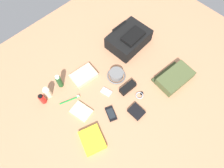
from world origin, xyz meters
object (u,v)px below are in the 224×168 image
(toiletry_pouch, at_px, (175,78))
(lotion_bottle, at_px, (47,92))
(backpack, at_px, (129,39))
(notepad, at_px, (81,111))
(shampoo_bottle, at_px, (59,81))
(media_player, at_px, (106,92))
(paperback_novel, at_px, (92,140))
(wallet, at_px, (136,112))
(folded_towel, at_px, (84,76))
(cell_phone, at_px, (111,114))
(sunglasses_case, at_px, (128,88))
(toothbrush, at_px, (71,99))
(sunscreen_spray, at_px, (42,99))
(bucket_hat, at_px, (116,75))
(wristwatch, at_px, (140,95))

(toiletry_pouch, xyz_separation_m, lotion_bottle, (-0.81, 0.60, 0.02))
(backpack, xyz_separation_m, notepad, (-0.72, -0.20, -0.06))
(shampoo_bottle, bearing_deg, media_player, -53.70)
(toiletry_pouch, xyz_separation_m, paperback_novel, (-0.80, 0.10, -0.02))
(wallet, bearing_deg, notepad, 134.97)
(toiletry_pouch, bearing_deg, folded_towel, 133.64)
(cell_phone, bearing_deg, sunglasses_case, 13.55)
(cell_phone, height_order, notepad, notepad)
(toothbrush, relative_size, folded_towel, 0.80)
(lotion_bottle, bearing_deg, backpack, -6.04)
(toiletry_pouch, bearing_deg, lotion_bottle, 143.65)
(sunscreen_spray, height_order, notepad, sunscreen_spray)
(shampoo_bottle, bearing_deg, paperback_novel, -102.09)
(backpack, height_order, sunscreen_spray, backpack)
(cell_phone, height_order, sunglasses_case, sunglasses_case)
(wallet, distance_m, folded_towel, 0.52)
(toothbrush, height_order, sunglasses_case, sunglasses_case)
(shampoo_bottle, distance_m, paperback_novel, 0.52)
(media_player, relative_size, wallet, 0.85)
(paperback_novel, relative_size, folded_towel, 1.10)
(bucket_hat, xyz_separation_m, media_player, (-0.16, -0.05, -0.02))
(cell_phone, xyz_separation_m, folded_towel, (0.06, 0.39, 0.01))
(media_player, height_order, wallet, wallet)
(sunscreen_spray, height_order, lotion_bottle, same)
(shampoo_bottle, xyz_separation_m, wallet, (0.27, -0.58, -0.06))
(backpack, bearing_deg, bucket_hat, -152.53)
(backpack, height_order, sunglasses_case, backpack)
(bucket_hat, bearing_deg, toothbrush, 166.73)
(bucket_hat, height_order, sunglasses_case, bucket_hat)
(cell_phone, distance_m, folded_towel, 0.39)
(toiletry_pouch, xyz_separation_m, wallet, (-0.42, 0.02, -0.02))
(backpack, relative_size, toiletry_pouch, 1.19)
(cell_phone, relative_size, media_player, 1.35)
(backpack, relative_size, folded_towel, 1.83)
(lotion_bottle, xyz_separation_m, media_player, (0.34, -0.30, -0.05))
(toothbrush, bearing_deg, toiletry_pouch, -31.91)
(paperback_novel, distance_m, cell_phone, 0.23)
(sunscreen_spray, xyz_separation_m, shampoo_bottle, (0.18, 0.02, 0.02))
(sunscreen_spray, xyz_separation_m, toothbrush, (0.16, -0.13, -0.04))
(cell_phone, xyz_separation_m, toothbrush, (-0.14, 0.30, 0.00))
(media_player, relative_size, toothbrush, 0.59)
(wallet, bearing_deg, lotion_bottle, 123.59)
(wristwatch, distance_m, sunglasses_case, 0.11)
(bucket_hat, bearing_deg, notepad, -175.02)
(paperback_novel, relative_size, toothbrush, 1.37)
(bucket_hat, distance_m, shampoo_bottle, 0.46)
(toothbrush, xyz_separation_m, sunglasses_case, (0.39, -0.24, 0.01))
(toiletry_pouch, bearing_deg, paperback_novel, 173.00)
(bucket_hat, bearing_deg, backpack, 27.47)
(lotion_bottle, height_order, wristwatch, lotion_bottle)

